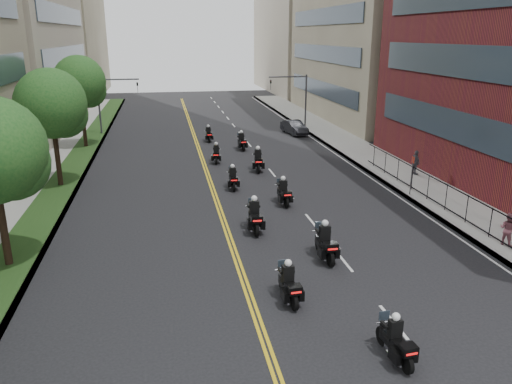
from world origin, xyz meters
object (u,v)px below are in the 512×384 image
(parked_sedan, at_px, (294,127))
(pedestrian_c, at_px, (416,163))
(motorcycle_2, at_px, (289,285))
(motorcycle_3, at_px, (325,244))
(motorcycle_4, at_px, (255,217))
(motorcycle_6, at_px, (233,179))
(motorcycle_7, at_px, (258,161))
(motorcycle_5, at_px, (284,193))
(motorcycle_8, at_px, (216,155))
(pedestrian_b, at_px, (508,229))
(motorcycle_10, at_px, (209,135))
(motorcycle_1, at_px, (396,342))
(motorcycle_9, at_px, (242,142))

(parked_sedan, relative_size, pedestrian_c, 2.40)
(motorcycle_2, relative_size, motorcycle_3, 0.91)
(motorcycle_2, relative_size, motorcycle_4, 0.89)
(motorcycle_6, relative_size, motorcycle_7, 0.88)
(motorcycle_3, height_order, motorcycle_4, motorcycle_4)
(motorcycle_2, xyz_separation_m, parked_sedan, (8.56, 31.87, 0.04))
(motorcycle_5, bearing_deg, motorcycle_8, 103.69)
(motorcycle_5, relative_size, pedestrian_b, 1.45)
(motorcycle_8, relative_size, parked_sedan, 0.52)
(motorcycle_7, bearing_deg, motorcycle_10, 110.34)
(motorcycle_5, xyz_separation_m, motorcycle_8, (-2.82, 10.70, -0.03))
(motorcycle_6, xyz_separation_m, motorcycle_8, (-0.32, 7.07, -0.00))
(motorcycle_7, bearing_deg, motorcycle_8, 139.55)
(motorcycle_1, relative_size, pedestrian_b, 1.33)
(motorcycle_4, relative_size, motorcycle_10, 1.18)
(motorcycle_1, bearing_deg, parked_sedan, 75.47)
(motorcycle_1, height_order, parked_sedan, motorcycle_1)
(motorcycle_4, height_order, motorcycle_10, motorcycle_4)
(motorcycle_7, height_order, pedestrian_c, pedestrian_c)
(motorcycle_1, height_order, motorcycle_8, motorcycle_8)
(motorcycle_4, bearing_deg, motorcycle_6, 93.34)
(motorcycle_7, distance_m, motorcycle_10, 11.49)
(motorcycle_4, relative_size, pedestrian_b, 1.58)
(parked_sedan, xyz_separation_m, pedestrian_b, (2.69, -28.96, 0.26))
(motorcycle_6, bearing_deg, motorcycle_1, -80.19)
(motorcycle_6, bearing_deg, motorcycle_10, 92.97)
(motorcycle_2, height_order, parked_sedan, motorcycle_2)
(motorcycle_10, bearing_deg, motorcycle_3, -84.93)
(motorcycle_6, relative_size, parked_sedan, 0.53)
(motorcycle_5, distance_m, motorcycle_7, 7.68)
(motorcycle_8, height_order, parked_sedan, motorcycle_8)
(motorcycle_1, xyz_separation_m, motorcycle_10, (-2.60, 33.90, 0.01))
(motorcycle_2, height_order, motorcycle_10, motorcycle_2)
(pedestrian_c, bearing_deg, motorcycle_7, 71.07)
(motorcycle_1, distance_m, motorcycle_7, 22.71)
(motorcycle_4, distance_m, motorcycle_10, 22.69)
(motorcycle_4, relative_size, motorcycle_8, 1.15)
(motorcycle_6, distance_m, parked_sedan, 19.31)
(motorcycle_2, relative_size, pedestrian_c, 1.29)
(motorcycle_1, distance_m, pedestrian_c, 21.91)
(motorcycle_2, height_order, pedestrian_b, pedestrian_b)
(motorcycle_8, bearing_deg, motorcycle_7, -40.20)
(motorcycle_1, distance_m, parked_sedan, 36.47)
(motorcycle_10, height_order, pedestrian_b, pedestrian_b)
(motorcycle_2, distance_m, pedestrian_b, 11.62)
(motorcycle_9, bearing_deg, motorcycle_5, -92.05)
(pedestrian_b, bearing_deg, parked_sedan, -21.41)
(parked_sedan, bearing_deg, motorcycle_2, -114.25)
(motorcycle_4, relative_size, motorcycle_6, 1.14)
(parked_sedan, bearing_deg, motorcycle_9, -145.33)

